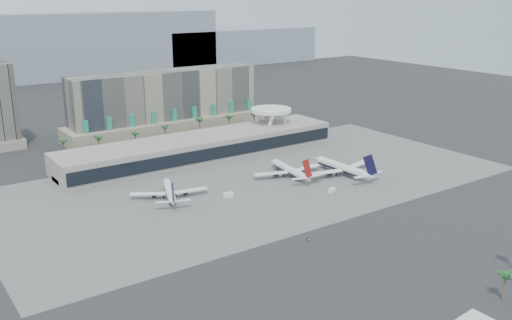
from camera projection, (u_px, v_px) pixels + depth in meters
ground at (327, 214)px, 248.61m from camera, size 900.00×900.00×0.00m
apron_pad at (255, 181)px, 291.78m from camera, size 260.00×130.00×0.06m
mountain_ridge at (60, 51)px, 624.37m from camera, size 680.00×60.00×70.00m
hotel at (167, 108)px, 386.23m from camera, size 140.00×30.00×42.00m
terminal at (201, 145)px, 332.98m from camera, size 170.00×32.50×14.50m
saucer_structure at (271, 112)px, 364.61m from camera, size 26.00×26.00×21.89m
palm_row at (183, 126)px, 363.29m from camera, size 157.80×2.80×13.10m
airliner_left at (170, 191)px, 266.46m from camera, size 35.06×36.20×13.11m
airliner_centre at (290, 170)px, 297.61m from camera, size 39.32×40.71×14.09m
airliner_right at (342, 168)px, 299.90m from camera, size 44.66×45.96×15.87m
service_vehicle_a at (228, 195)px, 267.80m from camera, size 5.02×2.82×2.35m
service_vehicle_b at (332, 190)px, 274.75m from camera, size 4.50×3.47×2.04m
taxiway_sign at (308, 239)px, 221.82m from camera, size 2.15×0.96×0.99m
near_palm_a at (505, 279)px, 177.64m from camera, size 6.00×6.00×9.96m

